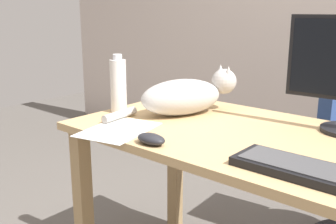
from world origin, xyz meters
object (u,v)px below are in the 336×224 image
cat (186,95)px  water_bottle (118,85)px  computer_mouse (151,139)px  keyboard (315,172)px

cat → water_bottle: (-0.24, -0.16, 0.04)m
water_bottle → computer_mouse: bearing=-29.1°
cat → keyboard: bearing=-23.9°
computer_mouse → water_bottle: size_ratio=0.44×
computer_mouse → cat: bearing=112.2°
cat → computer_mouse: 0.42m
computer_mouse → water_bottle: water_bottle is taller
keyboard → cat: size_ratio=0.78×
computer_mouse → water_bottle: bearing=150.9°
keyboard → water_bottle: 0.92m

